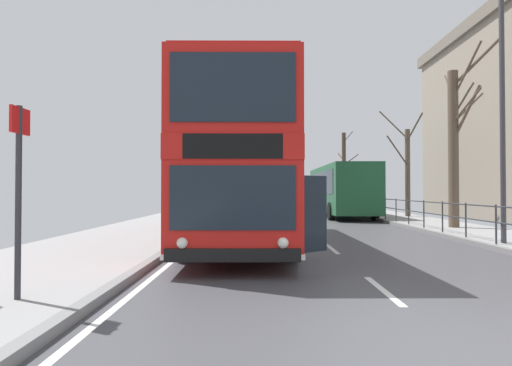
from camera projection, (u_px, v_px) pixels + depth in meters
ground at (387, 348)px, 4.19m from camera, size 15.80×140.00×0.20m
double_decker_bus_main at (242, 168)px, 13.05m from camera, size 3.40×11.23×4.36m
background_bus_far_lane at (340, 189)px, 26.15m from camera, size 2.66×10.55×3.06m
pedestrian_railing_far_kerb at (453, 213)px, 13.97m from camera, size 0.05×25.20×1.08m
bus_stop_sign_near at (19, 180)px, 5.70m from camera, size 0.08×0.44×2.61m
street_lamp_far_side at (502, 62)px, 11.81m from camera, size 0.28×0.60×8.88m
bare_tree_far_00 at (344, 169)px, 39.62m from camera, size 1.51×3.11×6.89m
bare_tree_far_01 at (455, 142)px, 16.73m from camera, size 1.65×3.35×7.09m
bare_tree_far_02 at (407, 168)px, 23.96m from camera, size 1.95×2.89×6.07m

